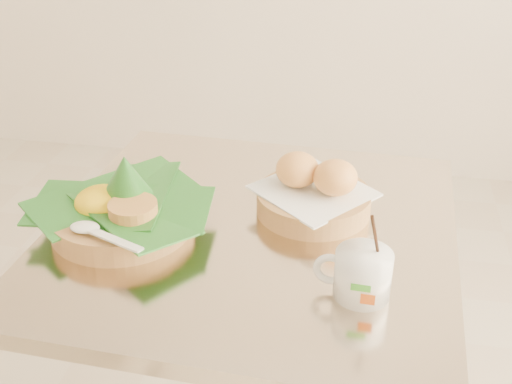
% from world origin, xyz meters
% --- Properties ---
extents(cafe_table, '(0.73, 0.73, 0.75)m').
position_xyz_m(cafe_table, '(0.16, 0.04, 0.53)').
color(cafe_table, gray).
rests_on(cafe_table, floor).
extents(rice_basket, '(0.31, 0.31, 0.16)m').
position_xyz_m(rice_basket, '(-0.07, -0.00, 0.79)').
color(rice_basket, tan).
rests_on(rice_basket, cafe_table).
extents(bread_basket, '(0.25, 0.25, 0.11)m').
position_xyz_m(bread_basket, '(0.26, 0.11, 0.79)').
color(bread_basket, tan).
rests_on(bread_basket, cafe_table).
extents(coffee_mug, '(0.12, 0.09, 0.15)m').
position_xyz_m(coffee_mug, '(0.35, -0.12, 0.79)').
color(coffee_mug, white).
rests_on(coffee_mug, cafe_table).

